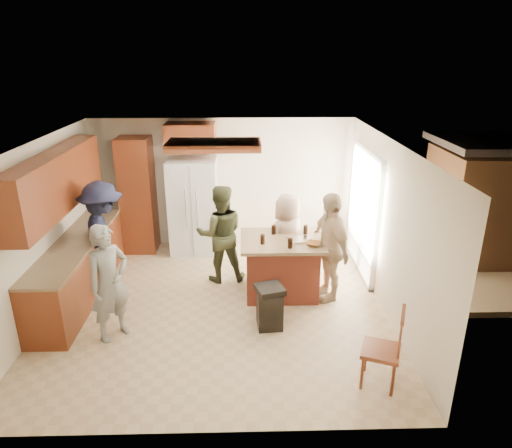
{
  "coord_description": "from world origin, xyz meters",
  "views": [
    {
      "loc": [
        0.42,
        -6.12,
        3.66
      ],
      "look_at": [
        0.59,
        0.48,
        1.15
      ],
      "focal_mm": 32.0,
      "sensor_mm": 36.0,
      "label": 1
    }
  ],
  "objects_px": {
    "person_counter": "(104,238)",
    "person_side_right": "(329,247)",
    "refrigerator": "(194,206)",
    "trash_bin": "(270,306)",
    "person_front_left": "(109,283)",
    "spindle_chair": "(383,351)",
    "person_behind_left": "(221,234)",
    "kitchen_island": "(281,266)",
    "person_behind_right": "(287,239)"
  },
  "relations": [
    {
      "from": "person_behind_left",
      "to": "person_behind_right",
      "type": "relative_size",
      "value": 1.08
    },
    {
      "from": "person_counter",
      "to": "trash_bin",
      "type": "bearing_deg",
      "value": -134.02
    },
    {
      "from": "person_counter",
      "to": "trash_bin",
      "type": "distance_m",
      "value": 2.86
    },
    {
      "from": "kitchen_island",
      "to": "trash_bin",
      "type": "distance_m",
      "value": 1.01
    },
    {
      "from": "refrigerator",
      "to": "kitchen_island",
      "type": "distance_m",
      "value": 2.36
    },
    {
      "from": "person_counter",
      "to": "refrigerator",
      "type": "bearing_deg",
      "value": -58.39
    },
    {
      "from": "person_side_right",
      "to": "trash_bin",
      "type": "relative_size",
      "value": 2.74
    },
    {
      "from": "person_counter",
      "to": "kitchen_island",
      "type": "relative_size",
      "value": 1.42
    },
    {
      "from": "refrigerator",
      "to": "spindle_chair",
      "type": "distance_m",
      "value": 4.69
    },
    {
      "from": "person_side_right",
      "to": "person_counter",
      "type": "xyz_separation_m",
      "value": [
        -3.5,
        0.34,
        0.05
      ]
    },
    {
      "from": "person_counter",
      "to": "refrigerator",
      "type": "height_order",
      "value": "person_counter"
    },
    {
      "from": "kitchen_island",
      "to": "spindle_chair",
      "type": "relative_size",
      "value": 1.29
    },
    {
      "from": "person_behind_left",
      "to": "spindle_chair",
      "type": "bearing_deg",
      "value": 119.41
    },
    {
      "from": "person_counter",
      "to": "spindle_chair",
      "type": "distance_m",
      "value": 4.48
    },
    {
      "from": "person_front_left",
      "to": "trash_bin",
      "type": "xyz_separation_m",
      "value": [
        2.13,
        0.17,
        -0.49
      ]
    },
    {
      "from": "person_side_right",
      "to": "kitchen_island",
      "type": "height_order",
      "value": "person_side_right"
    },
    {
      "from": "person_side_right",
      "to": "refrigerator",
      "type": "xyz_separation_m",
      "value": [
        -2.26,
        1.89,
        0.04
      ]
    },
    {
      "from": "person_behind_right",
      "to": "refrigerator",
      "type": "xyz_separation_m",
      "value": [
        -1.67,
        1.33,
        0.13
      ]
    },
    {
      "from": "spindle_chair",
      "to": "person_behind_left",
      "type": "bearing_deg",
      "value": 126.17
    },
    {
      "from": "person_behind_left",
      "to": "person_front_left",
      "type": "bearing_deg",
      "value": 42.8
    },
    {
      "from": "person_front_left",
      "to": "person_side_right",
      "type": "bearing_deg",
      "value": -30.41
    },
    {
      "from": "refrigerator",
      "to": "kitchen_island",
      "type": "height_order",
      "value": "refrigerator"
    },
    {
      "from": "refrigerator",
      "to": "spindle_chair",
      "type": "xyz_separation_m",
      "value": [
        2.53,
        -3.93,
        -0.45
      ]
    },
    {
      "from": "kitchen_island",
      "to": "trash_bin",
      "type": "height_order",
      "value": "kitchen_island"
    },
    {
      "from": "kitchen_island",
      "to": "person_behind_right",
      "type": "bearing_deg",
      "value": 73.06
    },
    {
      "from": "refrigerator",
      "to": "spindle_chair",
      "type": "relative_size",
      "value": 1.81
    },
    {
      "from": "person_counter",
      "to": "kitchen_island",
      "type": "bearing_deg",
      "value": -113.48
    },
    {
      "from": "spindle_chair",
      "to": "person_side_right",
      "type": "bearing_deg",
      "value": 97.63
    },
    {
      "from": "person_counter",
      "to": "person_side_right",
      "type": "bearing_deg",
      "value": -115.21
    },
    {
      "from": "person_front_left",
      "to": "trash_bin",
      "type": "distance_m",
      "value": 2.19
    },
    {
      "from": "person_front_left",
      "to": "refrigerator",
      "type": "distance_m",
      "value": 2.98
    },
    {
      "from": "kitchen_island",
      "to": "refrigerator",
      "type": "bearing_deg",
      "value": 131.62
    },
    {
      "from": "trash_bin",
      "to": "spindle_chair",
      "type": "height_order",
      "value": "spindle_chair"
    },
    {
      "from": "person_behind_right",
      "to": "spindle_chair",
      "type": "relative_size",
      "value": 1.54
    },
    {
      "from": "spindle_chair",
      "to": "refrigerator",
      "type": "bearing_deg",
      "value": 122.79
    },
    {
      "from": "person_counter",
      "to": "person_behind_right",
      "type": "bearing_deg",
      "value": -105.34
    },
    {
      "from": "person_side_right",
      "to": "kitchen_island",
      "type": "bearing_deg",
      "value": -119.49
    },
    {
      "from": "refrigerator",
      "to": "trash_bin",
      "type": "distance_m",
      "value": 3.06
    },
    {
      "from": "person_behind_left",
      "to": "person_counter",
      "type": "height_order",
      "value": "person_counter"
    },
    {
      "from": "person_counter",
      "to": "trash_bin",
      "type": "height_order",
      "value": "person_counter"
    },
    {
      "from": "refrigerator",
      "to": "person_front_left",
      "type": "bearing_deg",
      "value": -105.98
    },
    {
      "from": "person_behind_left",
      "to": "spindle_chair",
      "type": "distance_m",
      "value": 3.35
    },
    {
      "from": "person_front_left",
      "to": "trash_bin",
      "type": "height_order",
      "value": "person_front_left"
    },
    {
      "from": "spindle_chair",
      "to": "trash_bin",
      "type": "bearing_deg",
      "value": 135.04
    },
    {
      "from": "person_side_right",
      "to": "refrigerator",
      "type": "relative_size",
      "value": 0.96
    },
    {
      "from": "person_counter",
      "to": "spindle_chair",
      "type": "height_order",
      "value": "person_counter"
    },
    {
      "from": "trash_bin",
      "to": "person_front_left",
      "type": "bearing_deg",
      "value": -175.55
    },
    {
      "from": "person_front_left",
      "to": "person_counter",
      "type": "bearing_deg",
      "value": 59.71
    },
    {
      "from": "person_behind_right",
      "to": "person_counter",
      "type": "distance_m",
      "value": 2.92
    },
    {
      "from": "person_side_right",
      "to": "kitchen_island",
      "type": "xyz_separation_m",
      "value": [
        -0.71,
        0.15,
        -0.39
      ]
    }
  ]
}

